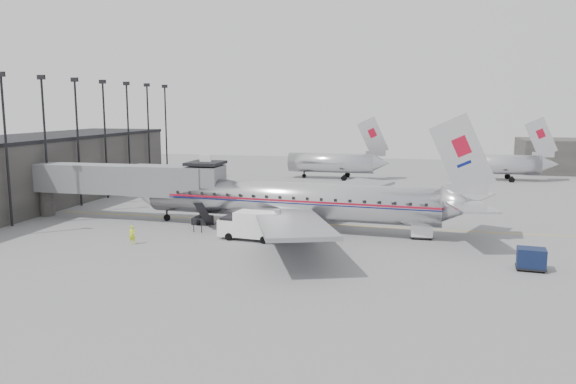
{
  "coord_description": "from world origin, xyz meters",
  "views": [
    {
      "loc": [
        12.19,
        -49.44,
        12.04
      ],
      "look_at": [
        -0.84,
        6.06,
        3.2
      ],
      "focal_mm": 35.0,
      "sensor_mm": 36.0,
      "label": 1
    }
  ],
  "objects_px": {
    "airliner": "(296,201)",
    "ramp_worker": "(132,235)",
    "baggage_cart_navy": "(531,259)",
    "service_van": "(250,225)",
    "baggage_cart_white": "(422,229)"
  },
  "relations": [
    {
      "from": "baggage_cart_navy",
      "to": "ramp_worker",
      "type": "bearing_deg",
      "value": -174.98
    },
    {
      "from": "airliner",
      "to": "service_van",
      "type": "height_order",
      "value": "airliner"
    },
    {
      "from": "airliner",
      "to": "ramp_worker",
      "type": "distance_m",
      "value": 15.69
    },
    {
      "from": "airliner",
      "to": "baggage_cart_navy",
      "type": "relative_size",
      "value": 16.18
    },
    {
      "from": "ramp_worker",
      "to": "baggage_cart_navy",
      "type": "bearing_deg",
      "value": -10.15
    },
    {
      "from": "airliner",
      "to": "baggage_cart_navy",
      "type": "distance_m",
      "value": 21.95
    },
    {
      "from": "baggage_cart_navy",
      "to": "ramp_worker",
      "type": "distance_m",
      "value": 32.49
    },
    {
      "from": "service_van",
      "to": "ramp_worker",
      "type": "bearing_deg",
      "value": -149.63
    },
    {
      "from": "airliner",
      "to": "baggage_cart_white",
      "type": "relative_size",
      "value": 17.71
    },
    {
      "from": "airliner",
      "to": "ramp_worker",
      "type": "relative_size",
      "value": 21.86
    },
    {
      "from": "service_van",
      "to": "baggage_cart_white",
      "type": "distance_m",
      "value": 15.66
    },
    {
      "from": "airliner",
      "to": "ramp_worker",
      "type": "height_order",
      "value": "airliner"
    },
    {
      "from": "airliner",
      "to": "baggage_cart_white",
      "type": "distance_m",
      "value": 12.14
    },
    {
      "from": "airliner",
      "to": "baggage_cart_navy",
      "type": "height_order",
      "value": "airliner"
    },
    {
      "from": "service_van",
      "to": "baggage_cart_navy",
      "type": "relative_size",
      "value": 2.54
    }
  ]
}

